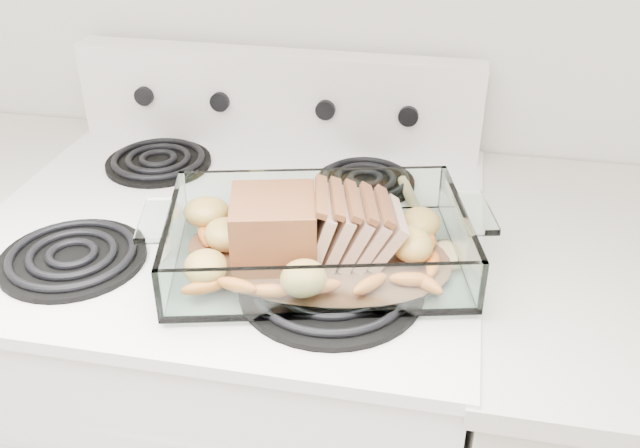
# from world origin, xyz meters

# --- Properties ---
(electric_range) EXTENTS (0.78, 0.70, 1.12)m
(electric_range) POSITION_xyz_m (0.00, 1.66, 0.48)
(electric_range) COLOR white
(electric_range) RESTS_ON ground
(baking_dish) EXTENTS (0.41, 0.27, 0.08)m
(baking_dish) POSITION_xyz_m (0.16, 1.55, 0.96)
(baking_dish) COLOR white
(baking_dish) RESTS_ON electric_range
(pork_roast) EXTENTS (0.24, 0.12, 0.09)m
(pork_roast) POSITION_xyz_m (0.14, 1.55, 1.00)
(pork_roast) COLOR brown
(pork_roast) RESTS_ON baking_dish
(roast_vegetables) EXTENTS (0.37, 0.20, 0.05)m
(roast_vegetables) POSITION_xyz_m (0.15, 1.59, 0.97)
(roast_vegetables) COLOR orange
(roast_vegetables) RESTS_ON baking_dish
(wooden_spoon) EXTENTS (0.13, 0.27, 0.02)m
(wooden_spoon) POSITION_xyz_m (0.32, 1.65, 0.94)
(wooden_spoon) COLOR tan
(wooden_spoon) RESTS_ON electric_range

